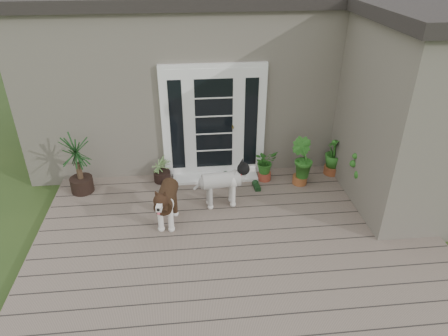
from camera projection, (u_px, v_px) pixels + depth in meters
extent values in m
cube|color=#6B5B4C|center=(240.00, 249.00, 6.04)|extent=(6.20, 4.60, 0.12)
cube|color=#665E54|center=(215.00, 71.00, 8.99)|extent=(7.40, 4.00, 3.10)
cube|color=#665E54|center=(409.00, 121.00, 6.52)|extent=(1.60, 2.40, 3.10)
cube|color=#2D2826|center=(436.00, 13.00, 5.71)|extent=(1.80, 2.60, 0.20)
cube|color=white|center=(214.00, 122.00, 7.37)|extent=(1.90, 0.14, 2.15)
cube|color=white|center=(215.00, 177.00, 7.72)|extent=(1.60, 0.40, 0.05)
imported|color=#22611B|center=(265.00, 167.00, 7.55)|extent=(0.54, 0.54, 0.54)
imported|color=#1B4E16|center=(301.00, 168.00, 7.39)|extent=(0.64, 0.64, 0.68)
imported|color=#245A19|center=(333.00, 159.00, 7.73)|extent=(0.56, 0.56, 0.63)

